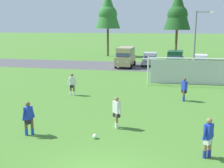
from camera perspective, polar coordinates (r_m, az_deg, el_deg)
The scene contains 16 objects.
ground_plane at distance 23.54m, azimuth 6.89°, elevation -0.84°, with size 400.00×400.00×0.00m, color #477A2D.
parking_lot_strip at distance 36.22m, azimuth 8.89°, elevation 3.52°, with size 52.00×8.40×0.01m, color #4C4C51.
soccer_ball at distance 13.05m, azimuth -3.55°, elevation -10.72°, with size 0.22×0.22×0.22m.
soccer_goal at distance 25.47m, azimuth 15.78°, elevation 2.71°, with size 7.49×2.22×2.57m.
player_striker_near at distance 13.77m, azimuth -16.83°, elevation -6.84°, with size 0.39×0.71×1.64m.
player_midfield_center at distance 21.02m, azimuth -8.22°, elevation -0.10°, with size 0.71×0.40×1.64m.
player_defender_far at distance 11.63m, azimuth 19.21°, elevation -10.48°, with size 0.53×0.62×1.64m.
player_winger_left at distance 19.83m, azimuth 14.66°, elevation -1.08°, with size 0.46×0.68×1.64m.
player_winger_right at distance 14.10m, azimuth 0.96°, elevation -5.88°, with size 0.59×0.58×1.64m.
parked_car_slot_far_left at distance 35.74m, azimuth 2.82°, elevation 5.70°, with size 2.21×4.80×2.52m.
parked_car_slot_left at distance 37.37m, azimuth 7.87°, elevation 5.15°, with size 2.17×4.27×1.72m.
parked_car_slot_center_left at distance 35.62m, azimuth 12.91°, elevation 5.03°, with size 2.38×4.72×2.16m.
parked_car_slot_center at distance 35.83m, azimuth 17.70°, elevation 4.43°, with size 2.25×4.31×1.72m.
tree_left_edge at distance 49.04m, azimuth -0.88°, elevation 15.02°, with size 4.31×4.31×11.49m.
tree_mid_left at distance 45.29m, azimuth 13.41°, elevation 14.63°, with size 4.16×4.16×11.08m.
street_lamp at distance 31.88m, azimuth 17.06°, elevation 8.38°, with size 2.00×0.32×6.75m.
Camera 1 is at (2.12, -7.89, 5.09)m, focal length 44.30 mm.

